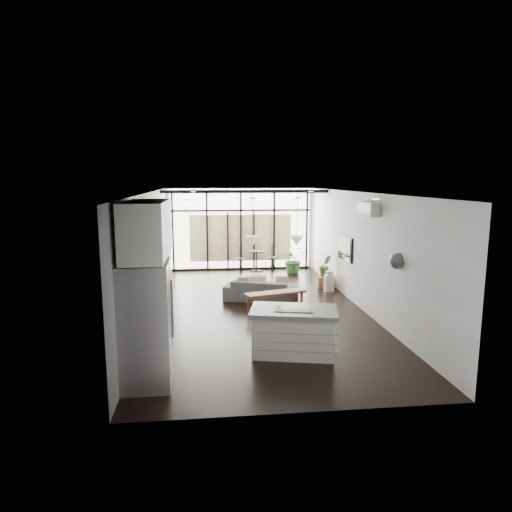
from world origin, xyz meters
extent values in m
cube|color=black|center=(0.00, 0.00, 0.00)|extent=(5.00, 10.00, 0.00)
cube|color=silver|center=(0.00, 0.00, 2.80)|extent=(5.00, 10.00, 0.00)
cube|color=white|center=(-2.50, 0.00, 1.40)|extent=(0.02, 10.00, 2.80)
cube|color=white|center=(2.50, 0.00, 1.40)|extent=(0.02, 10.00, 2.80)
cube|color=white|center=(0.00, 5.00, 1.40)|extent=(5.00, 0.02, 2.80)
cube|color=white|center=(0.00, -5.00, 1.40)|extent=(5.00, 0.02, 2.80)
cube|color=black|center=(0.00, 4.88, 1.40)|extent=(5.00, 0.20, 2.80)
cube|color=silver|center=(0.00, 4.00, 2.77)|extent=(4.70, 1.90, 0.06)
cube|color=beige|center=(0.00, 4.95, 1.10)|extent=(3.50, 0.02, 1.60)
cube|color=silver|center=(0.31, -2.92, 0.42)|extent=(1.68, 1.22, 0.83)
cube|color=black|center=(0.31, -2.92, 0.84)|extent=(0.75, 0.59, 0.01)
cube|color=#A9A8AE|center=(-2.14, -3.85, 0.95)|extent=(0.73, 0.92, 1.89)
cube|color=silver|center=(-2.15, -3.15, 1.25)|extent=(0.65, 0.68, 2.50)
cube|color=silver|center=(-2.12, -3.50, 2.35)|extent=(0.62, 1.75, 0.86)
cone|color=silver|center=(-0.40, -2.65, 2.02)|extent=(0.26, 0.26, 0.18)
cone|color=silver|center=(0.40, -2.65, 2.02)|extent=(0.26, 0.26, 0.18)
imported|color=#464749|center=(0.18, 0.77, 0.37)|extent=(1.94, 1.15, 0.73)
cube|color=brown|center=(0.40, -0.24, 0.24)|extent=(1.52, 0.78, 0.47)
cylinder|color=beige|center=(0.20, 1.90, 0.22)|extent=(0.68, 0.68, 0.44)
cube|color=brown|center=(2.21, 1.99, 0.16)|extent=(0.48, 0.48, 0.32)
imported|color=#2A5D27|center=(1.68, 4.08, 0.36)|extent=(1.13, 1.17, 0.71)
imported|color=#2A5D27|center=(2.21, 1.99, 0.46)|extent=(0.43, 0.68, 0.28)
cylinder|color=beige|center=(2.20, 1.53, 0.29)|extent=(0.33, 0.33, 0.58)
cube|color=black|center=(0.49, 4.51, 0.36)|extent=(1.54, 0.73, 0.72)
cube|color=black|center=(2.46, 1.00, 1.30)|extent=(0.05, 1.10, 0.65)
cube|color=silver|center=(2.38, -0.80, 2.45)|extent=(0.22, 0.90, 0.30)
cube|color=black|center=(-2.47, -0.50, 1.55)|extent=(0.04, 0.70, 0.90)
camera|label=1|loc=(-1.24, -10.60, 3.11)|focal=32.00mm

